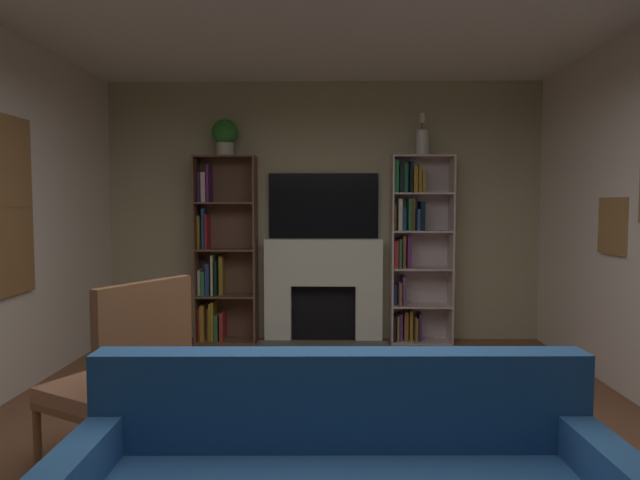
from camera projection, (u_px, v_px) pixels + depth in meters
wall_back_accent at (324, 212)px, 6.00m from camera, size 4.80×0.06×2.80m
fireplace at (323, 287)px, 5.91m from camera, size 1.36×0.53×1.11m
tv at (324, 206)px, 5.94m from camera, size 1.18×0.06×0.70m
bookshelf_left at (220, 260)px, 5.92m from camera, size 0.65×0.31×1.99m
bookshelf_right at (414, 246)px, 5.86m from camera, size 0.65×0.31×1.99m
potted_plant at (225, 136)px, 5.80m from camera, size 0.28×0.28×0.39m
vase_with_flowers at (422, 141)px, 5.76m from camera, size 0.14×0.14×0.45m
armchair at (125, 376)px, 3.05m from camera, size 0.81×0.84×1.06m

